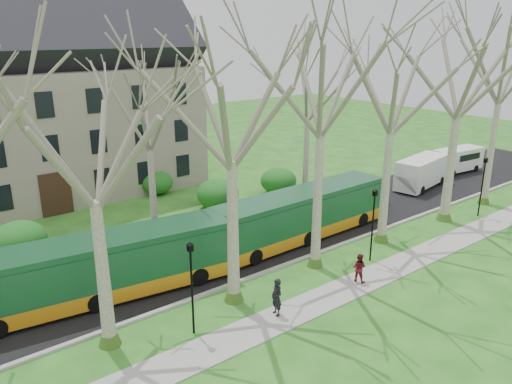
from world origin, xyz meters
TOP-DOWN VIEW (x-y plane):
  - ground at (0.00, 0.00)m, footprint 120.00×120.00m
  - sidewalk at (0.00, -2.50)m, footprint 70.00×2.00m
  - road at (0.00, 5.50)m, footprint 80.00×8.00m
  - curb at (0.00, 1.50)m, footprint 80.00×0.25m
  - building at (-6.00, 24.00)m, footprint 26.50×12.20m
  - tree_row_verge at (0.00, 0.30)m, footprint 49.00×7.00m
  - tree_row_far at (-1.33, 11.00)m, footprint 33.00×7.00m
  - lamp_row at (-0.00, -1.00)m, footprint 36.22×0.22m
  - hedges at (-4.67, 14.00)m, footprint 30.60×8.60m
  - bus_lead at (-7.90, 4.39)m, footprint 13.40×4.50m
  - bus_follow at (5.13, 3.92)m, footprint 12.93×2.90m
  - sedan at (12.87, 5.11)m, footprint 5.19×3.13m
  - van_a at (20.52, 5.62)m, footprint 6.15×3.07m
  - van_b at (27.31, 6.37)m, footprint 5.39×2.44m
  - pedestrian_a at (-2.17, -2.18)m, footprint 0.53×0.73m
  - pedestrian_b at (3.39, -2.35)m, footprint 0.86×0.95m

SIDE VIEW (x-z plane):
  - ground at x=0.00m, z-range 0.00..0.00m
  - sidewalk at x=0.00m, z-range 0.00..0.06m
  - road at x=0.00m, z-range 0.00..0.06m
  - curb at x=0.00m, z-range 0.00..0.14m
  - sedan at x=12.87m, z-range 0.06..1.47m
  - pedestrian_b at x=3.39m, z-range 0.06..1.66m
  - pedestrian_a at x=-2.17m, z-range 0.06..1.90m
  - hedges at x=-4.67m, z-range 0.00..2.00m
  - van_b at x=27.31m, z-range 0.06..2.34m
  - van_a at x=20.52m, z-range 0.06..2.63m
  - bus_follow at x=5.13m, z-range 0.06..3.28m
  - bus_lead at x=-7.90m, z-range 0.06..3.35m
  - lamp_row at x=0.00m, z-range 0.42..4.72m
  - tree_row_far at x=-1.33m, z-range 0.00..12.00m
  - tree_row_verge at x=0.00m, z-range 0.00..14.00m
  - building at x=-6.00m, z-range 0.07..16.07m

